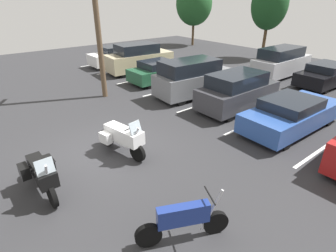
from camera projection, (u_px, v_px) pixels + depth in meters
ground at (105, 153)px, 9.60m from camera, size 44.00×44.00×0.10m
motorcycle_touring at (123, 137)px, 9.19m from camera, size 2.25×1.04×1.43m
motorcycle_second at (184, 220)px, 5.93m from camera, size 1.05×2.03×1.24m
motorcycle_third at (41, 173)px, 7.34m from camera, size 2.21×0.91×1.40m
parking_stripes at (214, 101)px, 14.25m from camera, size 23.56×5.16×0.01m
car_white at (117, 56)px, 21.14m from camera, size 1.80×4.33×1.52m
car_champagne at (139, 58)px, 19.26m from camera, size 2.20×4.87×2.00m
car_green at (161, 71)px, 17.20m from camera, size 1.85×4.37×1.37m
car_grey at (194, 78)px, 14.55m from camera, size 2.11×4.63×2.00m
car_charcoal at (237, 91)px, 12.92m from camera, size 1.84×4.32×1.79m
car_blue at (292, 114)px, 10.97m from camera, size 2.00×4.89×1.37m
car_far_silver at (281, 62)px, 18.20m from camera, size 1.79×4.78×1.95m
car_far_black at (327, 74)px, 16.47m from camera, size 2.04×4.81×1.36m
utility_pole at (97, 18)px, 13.12m from camera, size 1.61×1.03×7.81m
tree_rear at (194, 4)px, 28.41m from camera, size 3.81×3.81×6.41m
tree_center_right at (270, 4)px, 22.02m from camera, size 2.96×2.96×6.39m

